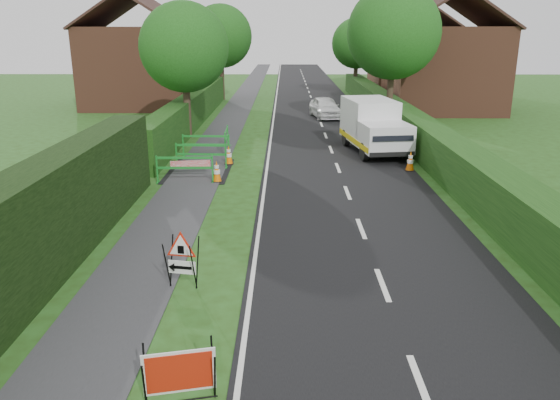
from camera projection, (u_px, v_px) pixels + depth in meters
name	position (u px, v px, depth m)	size (l,w,h in m)	color
ground	(266.00, 307.00, 10.92)	(120.00, 120.00, 0.00)	#254313
road_surface	(311.00, 98.00, 44.30)	(6.00, 90.00, 0.02)	black
footpath	(244.00, 98.00, 44.34)	(2.00, 90.00, 0.02)	#2D2D30
hedge_west_near	(18.00, 306.00, 10.96)	(1.10, 18.00, 2.50)	black
hedge_west_far	(194.00, 125.00, 31.96)	(1.00, 24.00, 1.80)	#14380F
hedge_east	(413.00, 146.00, 26.13)	(1.20, 50.00, 1.50)	#14380F
house_west	(140.00, 65.00, 38.77)	(7.50, 7.40, 7.88)	brown
house_east_a	(443.00, 67.00, 36.68)	(7.50, 7.40, 7.88)	brown
house_east_b	(412.00, 57.00, 50.03)	(7.50, 7.40, 7.88)	brown
tree_nw	(184.00, 47.00, 26.80)	(4.40, 4.40, 6.70)	#2D2116
tree_ne	(394.00, 32.00, 30.31)	(5.20, 5.20, 7.79)	#2D2116
tree_fw	(221.00, 36.00, 41.97)	(4.80, 4.80, 7.24)	#2D2116
tree_fe	(357.00, 43.00, 45.87)	(4.20, 4.20, 6.33)	#2D2116
red_rect_sign	(179.00, 373.00, 7.97)	(1.15, 0.84, 0.89)	black
triangle_sign	(180.00, 256.00, 11.51)	(0.87, 0.87, 1.09)	black
works_van	(373.00, 125.00, 24.50)	(2.67, 5.26, 2.30)	silver
traffic_cone_0	(410.00, 161.00, 21.37)	(0.38, 0.38, 0.79)	black
traffic_cone_1	(386.00, 146.00, 24.10)	(0.38, 0.38, 0.79)	black
traffic_cone_2	(387.00, 138.00, 25.89)	(0.38, 0.38, 0.79)	black
traffic_cone_3	(217.00, 171.00, 19.82)	(0.38, 0.38, 0.79)	black
traffic_cone_4	(229.00, 155.00, 22.43)	(0.38, 0.38, 0.79)	black
ped_barrier_0	(185.00, 166.00, 19.65)	(2.07, 0.40, 1.00)	#178025
ped_barrier_1	(201.00, 152.00, 21.77)	(2.07, 0.44, 1.00)	#178025
ped_barrier_2	(206.00, 143.00, 23.62)	(2.07, 0.40, 1.00)	#178025
ped_barrier_3	(226.00, 137.00, 24.96)	(0.44, 2.07, 1.00)	#178025
redwhite_plank	(191.00, 175.00, 20.83)	(1.50, 0.04, 0.25)	red
hatchback_car	(325.00, 107.00, 34.26)	(1.53, 3.81, 1.30)	white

